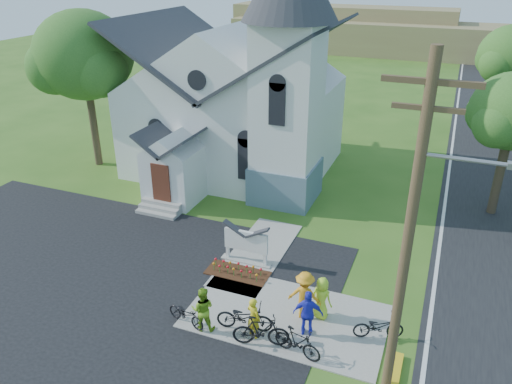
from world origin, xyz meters
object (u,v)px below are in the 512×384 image
at_px(utility_pole, 412,232).
at_px(bike_4, 378,326).
at_px(cyclist_0, 254,317).
at_px(bike_0, 186,314).
at_px(bike_2, 244,317).
at_px(cyclist_2, 308,313).
at_px(bike_3, 297,342).
at_px(cyclist_1, 203,309).
at_px(church_sign, 246,241).
at_px(cyclist_3, 304,295).
at_px(bike_1, 261,331).
at_px(cyclist_4, 321,298).

relative_size(utility_pole, bike_4, 5.89).
height_order(cyclist_0, bike_0, cyclist_0).
bearing_deg(bike_2, cyclist_2, -86.44).
height_order(bike_3, bike_4, bike_3).
xyz_separation_m(cyclist_0, bike_2, (-0.41, 0.19, -0.25)).
relative_size(cyclist_0, cyclist_1, 0.92).
height_order(bike_0, bike_4, bike_4).
relative_size(bike_2, bike_4, 1.14).
xyz_separation_m(cyclist_0, bike_0, (-2.40, -0.31, -0.34)).
relative_size(church_sign, bike_3, 1.31).
distance_m(utility_pole, cyclist_3, 5.95).
relative_size(bike_1, cyclist_2, 1.10).
bearing_deg(cyclist_1, cyclist_0, 172.89).
height_order(utility_pole, cyclist_0, utility_pole).
distance_m(bike_1, bike_4, 3.96).
relative_size(bike_1, bike_3, 1.13).
relative_size(bike_2, bike_3, 1.16).
bearing_deg(cyclist_1, bike_0, -17.29).
relative_size(cyclist_0, bike_0, 0.96).
bearing_deg(bike_3, cyclist_4, 7.45).
xyz_separation_m(bike_1, cyclist_2, (1.27, 1.08, 0.29)).
bearing_deg(bike_0, bike_4, -59.52).
bearing_deg(cyclist_4, cyclist_1, 49.11).
bearing_deg(bike_3, bike_4, -38.76).
xyz_separation_m(church_sign, cyclist_1, (0.25, -4.40, -0.15)).
distance_m(cyclist_0, cyclist_2, 1.83).
distance_m(cyclist_2, bike_3, 1.13).
bearing_deg(cyclist_4, church_sign, -12.33).
height_order(cyclist_2, bike_4, cyclist_2).
xyz_separation_m(cyclist_2, bike_4, (2.25, 0.72, -0.41)).
distance_m(church_sign, cyclist_4, 4.46).
height_order(utility_pole, bike_4, utility_pole).
height_order(bike_2, bike_3, bike_2).
distance_m(bike_0, bike_3, 4.04).
xyz_separation_m(bike_1, cyclist_4, (1.45, 2.12, 0.24)).
distance_m(bike_1, cyclist_4, 2.58).
relative_size(cyclist_0, cyclist_2, 0.89).
bearing_deg(utility_pole, bike_4, 107.55).
relative_size(church_sign, bike_1, 1.16).
distance_m(bike_1, cyclist_3, 2.13).
relative_size(cyclist_3, cyclist_4, 1.13).
bearing_deg(bike_2, bike_0, 92.32).
bearing_deg(bike_1, bike_2, 40.77).
bearing_deg(cyclist_2, cyclist_1, 5.70).
xyz_separation_m(bike_1, bike_4, (3.52, 1.80, -0.12)).
bearing_deg(bike_3, bike_0, 102.85).
height_order(bike_0, cyclist_2, cyclist_2).
bearing_deg(cyclist_4, bike_3, 103.02).
height_order(bike_0, cyclist_1, cyclist_1).
height_order(bike_1, cyclist_2, cyclist_2).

